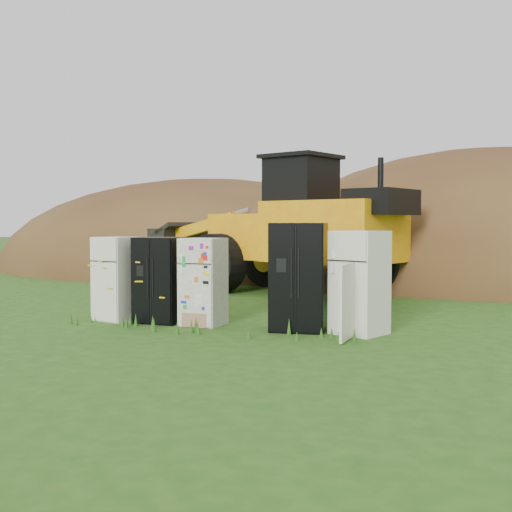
{
  "coord_description": "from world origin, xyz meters",
  "views": [
    {
      "loc": [
        4.55,
        -11.25,
        1.98
      ],
      "look_at": [
        -0.25,
        2.0,
        1.24
      ],
      "focal_mm": 45.0,
      "sensor_mm": 36.0,
      "label": 1
    }
  ],
  "objects_px": {
    "fridge_leftmost": "(117,279)",
    "fridge_sticker": "(203,282)",
    "fridge_black_side": "(160,280)",
    "fridge_black_right": "(299,277)",
    "fridge_open_door": "(360,283)",
    "wheel_loader": "(273,225)"
  },
  "relations": [
    {
      "from": "fridge_sticker",
      "to": "fridge_black_right",
      "type": "xyz_separation_m",
      "value": [
        1.9,
        0.04,
        0.15
      ]
    },
    {
      "from": "fridge_black_side",
      "to": "fridge_sticker",
      "type": "height_order",
      "value": "fridge_black_side"
    },
    {
      "from": "fridge_leftmost",
      "to": "fridge_sticker",
      "type": "bearing_deg",
      "value": 13.0
    },
    {
      "from": "fridge_sticker",
      "to": "fridge_open_door",
      "type": "height_order",
      "value": "fridge_open_door"
    },
    {
      "from": "fridge_sticker",
      "to": "wheel_loader",
      "type": "height_order",
      "value": "wheel_loader"
    },
    {
      "from": "fridge_black_side",
      "to": "fridge_sticker",
      "type": "distance_m",
      "value": 0.95
    },
    {
      "from": "fridge_black_side",
      "to": "fridge_black_right",
      "type": "bearing_deg",
      "value": 0.28
    },
    {
      "from": "fridge_sticker",
      "to": "fridge_open_door",
      "type": "bearing_deg",
      "value": 4.14
    },
    {
      "from": "fridge_sticker",
      "to": "wheel_loader",
      "type": "bearing_deg",
      "value": 98.7
    },
    {
      "from": "fridge_leftmost",
      "to": "wheel_loader",
      "type": "relative_size",
      "value": 0.21
    },
    {
      "from": "fridge_leftmost",
      "to": "fridge_open_door",
      "type": "distance_m",
      "value": 4.93
    },
    {
      "from": "fridge_leftmost",
      "to": "fridge_open_door",
      "type": "height_order",
      "value": "fridge_open_door"
    },
    {
      "from": "fridge_black_side",
      "to": "fridge_open_door",
      "type": "distance_m",
      "value": 3.97
    },
    {
      "from": "fridge_black_side",
      "to": "fridge_sticker",
      "type": "relative_size",
      "value": 1.0
    },
    {
      "from": "fridge_black_right",
      "to": "fridge_open_door",
      "type": "height_order",
      "value": "fridge_black_right"
    },
    {
      "from": "fridge_black_right",
      "to": "wheel_loader",
      "type": "xyz_separation_m",
      "value": [
        -2.51,
        6.09,
        0.93
      ]
    },
    {
      "from": "fridge_leftmost",
      "to": "fridge_sticker",
      "type": "distance_m",
      "value": 1.91
    },
    {
      "from": "fridge_black_side",
      "to": "fridge_sticker",
      "type": "bearing_deg",
      "value": -0.83
    },
    {
      "from": "fridge_sticker",
      "to": "fridge_open_door",
      "type": "distance_m",
      "value": 3.02
    },
    {
      "from": "fridge_sticker",
      "to": "wheel_loader",
      "type": "relative_size",
      "value": 0.21
    },
    {
      "from": "fridge_sticker",
      "to": "fridge_open_door",
      "type": "xyz_separation_m",
      "value": [
        3.02,
        0.06,
        0.08
      ]
    },
    {
      "from": "fridge_leftmost",
      "to": "fridge_open_door",
      "type": "relative_size",
      "value": 0.92
    }
  ]
}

